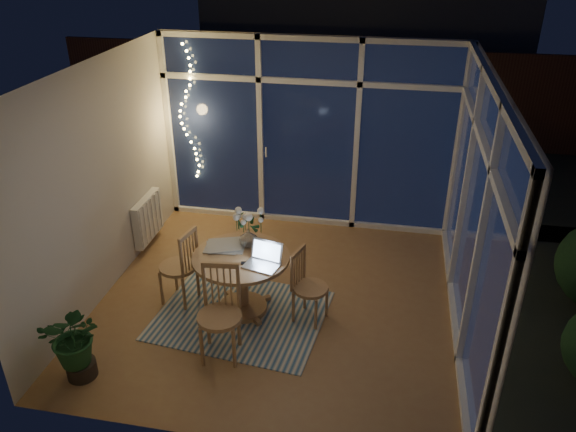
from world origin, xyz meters
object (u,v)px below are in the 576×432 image
(flower_vase, at_px, (248,237))
(potted_plant, at_px, (76,344))
(chair_right, at_px, (311,287))
(chair_front, at_px, (219,315))
(chair_left, at_px, (178,265))
(dining_table, at_px, (242,284))
(laptop, at_px, (261,256))

(flower_vase, distance_m, potted_plant, 2.00)
(chair_right, bearing_deg, chair_front, 151.55)
(chair_left, height_order, chair_front, chair_front)
(dining_table, height_order, laptop, laptop)
(dining_table, distance_m, chair_front, 0.76)
(chair_left, distance_m, flower_vase, 0.87)
(dining_table, bearing_deg, chair_right, -1.11)
(chair_right, relative_size, flower_vase, 4.02)
(chair_front, bearing_deg, laptop, 58.05)
(chair_right, bearing_deg, flower_vase, 90.07)
(potted_plant, bearing_deg, dining_table, 45.86)
(chair_left, bearing_deg, flower_vase, 113.40)
(laptop, xyz_separation_m, flower_vase, (-0.23, 0.38, -0.02))
(chair_left, bearing_deg, dining_table, 97.41)
(dining_table, bearing_deg, chair_left, 175.89)
(chair_right, xyz_separation_m, laptop, (-0.49, -0.14, 0.41))
(dining_table, bearing_deg, flower_vase, 82.38)
(chair_left, distance_m, potted_plant, 1.42)
(dining_table, relative_size, chair_front, 1.05)
(chair_left, relative_size, flower_vase, 4.45)
(laptop, bearing_deg, chair_right, 30.52)
(chair_front, bearing_deg, dining_table, 81.99)
(chair_left, height_order, chair_right, chair_left)
(dining_table, xyz_separation_m, chair_right, (0.75, -0.01, 0.07))
(chair_left, relative_size, laptop, 2.68)
(flower_vase, height_order, potted_plant, flower_vase)
(dining_table, height_order, chair_left, chair_left)
(chair_left, distance_m, laptop, 1.09)
(dining_table, height_order, potted_plant, potted_plant)
(dining_table, xyz_separation_m, laptop, (0.26, -0.16, 0.48))
(dining_table, relative_size, flower_vase, 4.94)
(laptop, bearing_deg, flower_vase, 135.75)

